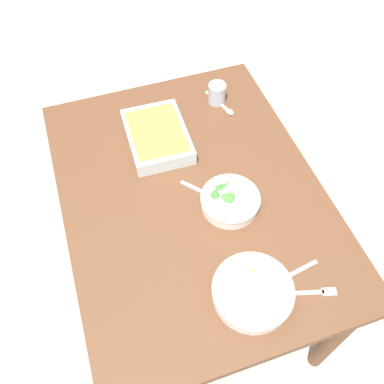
% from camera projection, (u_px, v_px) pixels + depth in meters
% --- Properties ---
extents(ground_plane, '(6.00, 6.00, 0.00)m').
position_uv_depth(ground_plane, '(192.00, 278.00, 2.08)').
color(ground_plane, '#B2A899').
extents(dining_table, '(1.20, 0.90, 0.74)m').
position_uv_depth(dining_table, '(192.00, 206.00, 1.55)').
color(dining_table, brown).
rests_on(dining_table, ground_plane).
extents(stew_bowl, '(0.24, 0.24, 0.06)m').
position_uv_depth(stew_bowl, '(253.00, 292.00, 1.23)').
color(stew_bowl, white).
rests_on(stew_bowl, dining_table).
extents(broccoli_bowl, '(0.20, 0.20, 0.07)m').
position_uv_depth(broccoli_bowl, '(230.00, 200.00, 1.42)').
color(broccoli_bowl, white).
rests_on(broccoli_bowl, dining_table).
extents(baking_dish, '(0.31, 0.23, 0.06)m').
position_uv_depth(baking_dish, '(157.00, 136.00, 1.59)').
color(baking_dish, silver).
rests_on(baking_dish, dining_table).
extents(drink_cup, '(0.07, 0.07, 0.08)m').
position_uv_depth(drink_cup, '(217.00, 94.00, 1.71)').
color(drink_cup, '#B2BCC6').
rests_on(drink_cup, dining_table).
extents(spoon_by_stew, '(0.05, 0.18, 0.01)m').
position_uv_depth(spoon_by_stew, '(287.00, 277.00, 1.29)').
color(spoon_by_stew, silver).
rests_on(spoon_by_stew, dining_table).
extents(spoon_by_broccoli, '(0.14, 0.13, 0.01)m').
position_uv_depth(spoon_by_broccoli, '(209.00, 195.00, 1.46)').
color(spoon_by_broccoli, silver).
rests_on(spoon_by_broccoli, dining_table).
extents(spoon_spare, '(0.17, 0.07, 0.01)m').
position_uv_depth(spoon_spare, '(223.00, 106.00, 1.72)').
color(spoon_spare, silver).
rests_on(spoon_spare, dining_table).
extents(fork_on_table, '(0.07, 0.18, 0.01)m').
position_uv_depth(fork_on_table, '(312.00, 293.00, 1.26)').
color(fork_on_table, silver).
rests_on(fork_on_table, dining_table).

